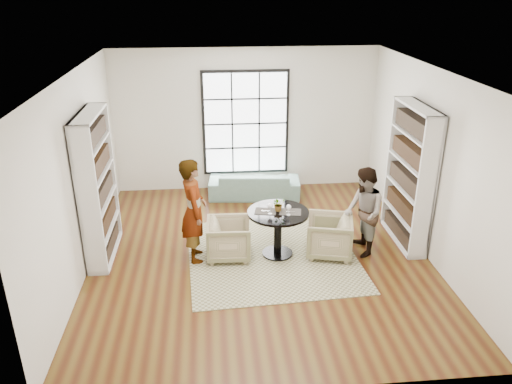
{
  "coord_description": "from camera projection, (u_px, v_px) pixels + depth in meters",
  "views": [
    {
      "loc": [
        -0.74,
        -7.2,
        4.24
      ],
      "look_at": [
        -0.02,
        0.4,
        0.97
      ],
      "focal_mm": 35.0,
      "sensor_mm": 36.0,
      "label": 1
    }
  ],
  "objects": [
    {
      "name": "person_right",
      "position": [
        364.0,
        212.0,
        8.11
      ],
      "size": [
        0.58,
        0.74,
        1.5
      ],
      "primitive_type": "imported",
      "rotation": [
        0.0,
        0.0,
        -1.55
      ],
      "color": "gray",
      "rests_on": "ground"
    },
    {
      "name": "armchair_right",
      "position": [
        329.0,
        236.0,
        8.22
      ],
      "size": [
        0.89,
        0.87,
        0.67
      ],
      "primitive_type": "imported",
      "rotation": [
        0.0,
        0.0,
        -1.81
      ],
      "color": "tan",
      "rests_on": "ground"
    },
    {
      "name": "placemat_right",
      "position": [
        290.0,
        212.0,
        8.0
      ],
      "size": [
        0.38,
        0.32,
        0.01
      ],
      "primitive_type": "cube",
      "rotation": [
        0.0,
        0.0,
        -0.2
      ],
      "color": "#282523",
      "rests_on": "pedestal_table"
    },
    {
      "name": "rug",
      "position": [
        272.0,
        255.0,
        8.31
      ],
      "size": [
        2.88,
        2.88,
        0.01
      ],
      "primitive_type": "cube",
      "rotation": [
        0.0,
        0.0,
        0.06
      ],
      "color": "tan",
      "rests_on": "ground"
    },
    {
      "name": "flower_centerpiece",
      "position": [
        279.0,
        204.0,
        8.01
      ],
      "size": [
        0.25,
        0.23,
        0.23
      ],
      "primitive_type": "imported",
      "rotation": [
        0.0,
        0.0,
        0.3
      ],
      "color": "gray",
      "rests_on": "pedestal_table"
    },
    {
      "name": "room_shell",
      "position": [
        257.0,
        173.0,
        8.33
      ],
      "size": [
        6.0,
        6.01,
        6.0
      ],
      "color": "silver",
      "rests_on": "ground"
    },
    {
      "name": "armchair_left",
      "position": [
        229.0,
        239.0,
        8.15
      ],
      "size": [
        0.74,
        0.72,
        0.65
      ],
      "primitive_type": "imported",
      "rotation": [
        0.0,
        0.0,
        1.53
      ],
      "color": "tan",
      "rests_on": "ground"
    },
    {
      "name": "ground",
      "position": [
        260.0,
        255.0,
        8.32
      ],
      "size": [
        6.0,
        6.0,
        0.0
      ],
      "primitive_type": "plane",
      "color": "#553D14"
    },
    {
      "name": "person_left",
      "position": [
        194.0,
        211.0,
        7.89
      ],
      "size": [
        0.48,
        0.67,
        1.73
      ],
      "primitive_type": "imported",
      "rotation": [
        0.0,
        0.0,
        1.68
      ],
      "color": "gray",
      "rests_on": "ground"
    },
    {
      "name": "placemat_left",
      "position": [
        266.0,
        211.0,
        8.02
      ],
      "size": [
        0.38,
        0.32,
        0.01
      ],
      "primitive_type": "cube",
      "rotation": [
        0.0,
        0.0,
        -0.2
      ],
      "color": "#282523",
      "rests_on": "pedestal_table"
    },
    {
      "name": "wine_glass_right",
      "position": [
        289.0,
        208.0,
        7.85
      ],
      "size": [
        0.08,
        0.08,
        0.18
      ],
      "color": "silver",
      "rests_on": "pedestal_table"
    },
    {
      "name": "wine_glass_left",
      "position": [
        270.0,
        206.0,
        7.89
      ],
      "size": [
        0.08,
        0.08,
        0.18
      ],
      "color": "silver",
      "rests_on": "pedestal_table"
    },
    {
      "name": "sofa",
      "position": [
        254.0,
        184.0,
        10.47
      ],
      "size": [
        1.94,
        0.92,
        0.55
      ],
      "primitive_type": "imported",
      "rotation": [
        0.0,
        0.0,
        3.04
      ],
      "color": "slate",
      "rests_on": "ground"
    },
    {
      "name": "pedestal_table",
      "position": [
        278.0,
        224.0,
        8.11
      ],
      "size": [
        1.0,
        1.0,
        0.79
      ],
      "rotation": [
        0.0,
        0.0,
        -0.2
      ],
      "color": "black",
      "rests_on": "ground"
    },
    {
      "name": "cutlery_right",
      "position": [
        290.0,
        212.0,
        8.0
      ],
      "size": [
        0.18,
        0.24,
        0.01
      ],
      "primitive_type": null,
      "rotation": [
        0.0,
        0.0,
        -0.2
      ],
      "color": "silver",
      "rests_on": "placemat_right"
    },
    {
      "name": "cutlery_left",
      "position": [
        266.0,
        211.0,
        8.02
      ],
      "size": [
        0.18,
        0.24,
        0.01
      ],
      "primitive_type": null,
      "rotation": [
        0.0,
        0.0,
        -0.2
      ],
      "color": "silver",
      "rests_on": "placemat_left"
    }
  ]
}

